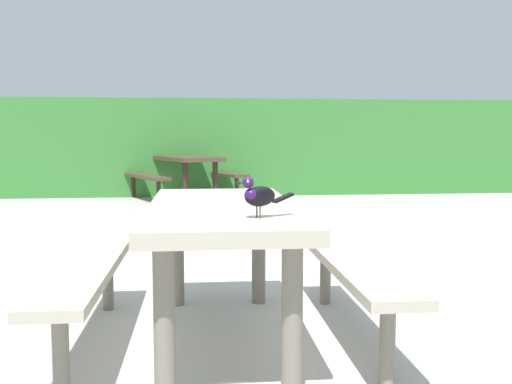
# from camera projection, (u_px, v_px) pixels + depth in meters

# --- Properties ---
(ground_plane) EXTENTS (60.00, 60.00, 0.00)m
(ground_plane) POSITION_uv_depth(u_px,v_px,m) (238.00, 353.00, 3.01)
(ground_plane) COLOR #B7B5AD
(hedge_wall) EXTENTS (28.00, 2.19, 1.76)m
(hedge_wall) POSITION_uv_depth(u_px,v_px,m) (200.00, 147.00, 11.63)
(hedge_wall) COLOR #387A33
(hedge_wall) RESTS_ON ground
(picnic_table_foreground) EXTENTS (1.71, 1.81, 0.74)m
(picnic_table_foreground) POSITION_uv_depth(u_px,v_px,m) (222.00, 239.00, 3.13)
(picnic_table_foreground) COLOR #B2A893
(picnic_table_foreground) RESTS_ON ground
(bird_grackle) EXTENTS (0.27, 0.15, 0.18)m
(bird_grackle) POSITION_uv_depth(u_px,v_px,m) (258.00, 195.00, 2.58)
(bird_grackle) COLOR black
(bird_grackle) RESTS_ON picnic_table_foreground
(picnic_table_mid_left) EXTENTS (2.22, 2.23, 0.74)m
(picnic_table_mid_left) POSITION_uv_depth(u_px,v_px,m) (184.00, 167.00, 10.23)
(picnic_table_mid_left) COLOR #473828
(picnic_table_mid_left) RESTS_ON ground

